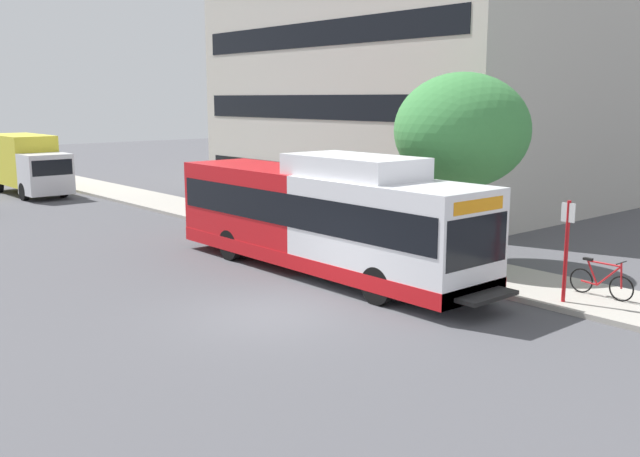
{
  "coord_description": "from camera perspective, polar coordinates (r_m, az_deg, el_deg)",
  "views": [
    {
      "loc": [
        -10.06,
        -13.48,
        5.24
      ],
      "look_at": [
        2.87,
        1.52,
        1.6
      ],
      "focal_mm": 39.84,
      "sensor_mm": 36.0,
      "label": 1
    }
  ],
  "objects": [
    {
      "name": "ground_plane",
      "position": [
        24.29,
        -15.32,
        -2.42
      ],
      "size": [
        120.0,
        120.0,
        0.0
      ],
      "primitive_type": "plane",
      "color": "#4C4C51"
    },
    {
      "name": "sidewalk_curb",
      "position": [
        26.41,
        0.42,
        -0.87
      ],
      "size": [
        3.0,
        56.0,
        0.14
      ],
      "primitive_type": "cube",
      "color": "#A8A399",
      "rests_on": "ground"
    },
    {
      "name": "transit_bus",
      "position": [
        21.36,
        0.16,
        0.89
      ],
      "size": [
        2.58,
        12.25,
        3.65
      ],
      "color": "white",
      "rests_on": "ground"
    },
    {
      "name": "bus_stop_sign_pole",
      "position": [
        18.85,
        19.19,
        -1.15
      ],
      "size": [
        0.1,
        0.36,
        2.6
      ],
      "color": "red",
      "rests_on": "sidewalk_curb"
    },
    {
      "name": "bicycle_parked",
      "position": [
        19.88,
        21.65,
        -3.95
      ],
      "size": [
        0.52,
        1.76,
        1.02
      ],
      "color": "black",
      "rests_on": "sidewalk_curb"
    },
    {
      "name": "street_tree_near_stop",
      "position": [
        22.76,
        11.32,
        7.7
      ],
      "size": [
        4.23,
        4.23,
        5.91
      ],
      "color": "#4C3823",
      "rests_on": "sidewalk_curb"
    },
    {
      "name": "box_truck_background",
      "position": [
        42.27,
        -22.42,
        4.89
      ],
      "size": [
        2.32,
        7.01,
        3.25
      ],
      "color": "silver",
      "rests_on": "ground"
    }
  ]
}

